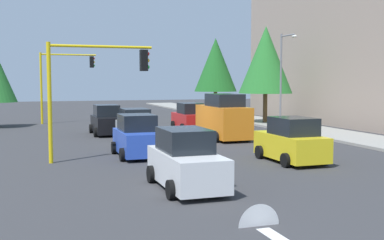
{
  "coord_description": "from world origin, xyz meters",
  "views": [
    {
      "loc": [
        27.3,
        -8.18,
        3.55
      ],
      "look_at": [
        0.12,
        0.92,
        1.2
      ],
      "focal_mm": 44.57,
      "sensor_mm": 36.0,
      "label": 1
    }
  ],
  "objects": [
    {
      "name": "tree_roadside_mid",
      "position": [
        -8.0,
        10.0,
        5.28
      ],
      "size": [
        4.39,
        4.39,
        8.04
      ],
      "color": "brown",
      "rests_on": "ground"
    },
    {
      "name": "lane_arrow_near",
      "position": [
        11.51,
        -3.0,
        0.01
      ],
      "size": [
        2.4,
        1.1,
        1.1
      ],
      "color": "silver",
      "rests_on": "ground"
    },
    {
      "name": "street_lamp_curbside",
      "position": [
        -3.61,
        9.2,
        4.35
      ],
      "size": [
        2.15,
        0.28,
        7.0
      ],
      "color": "slate",
      "rests_on": "ground"
    },
    {
      "name": "delivery_van_orange",
      "position": [
        0.36,
        2.85,
        1.28
      ],
      "size": [
        4.8,
        2.22,
        2.77
      ],
      "color": "orange",
      "rests_on": "ground"
    },
    {
      "name": "car_black",
      "position": [
        -4.4,
        -3.55,
        0.9
      ],
      "size": [
        3.99,
        2.03,
        1.98
      ],
      "color": "black",
      "rests_on": "ground"
    },
    {
      "name": "apartment_block",
      "position": [
        -6.7,
        18.5,
        7.51
      ],
      "size": [
        25.3,
        9.3,
        14.99
      ],
      "color": "gray",
      "rests_on": "ground"
    },
    {
      "name": "car_blue",
      "position": [
        5.34,
        -3.54,
        0.9
      ],
      "size": [
        3.71,
        2.09,
        1.98
      ],
      "color": "blue",
      "rests_on": "ground"
    },
    {
      "name": "ground_plane",
      "position": [
        0.0,
        0.0,
        0.0
      ],
      "size": [
        120.0,
        120.0,
        0.0
      ],
      "primitive_type": "plane",
      "color": "#353538"
    },
    {
      "name": "traffic_signal_near_right",
      "position": [
        6.0,
        -5.62,
        3.71
      ],
      "size": [
        0.36,
        4.59,
        5.21
      ],
      "color": "yellow",
      "rests_on": "ground"
    },
    {
      "name": "sidewalk_kerb",
      "position": [
        -5.0,
        10.5,
        0.07
      ],
      "size": [
        80.0,
        4.0,
        0.15
      ],
      "primitive_type": "cube",
      "color": "gray",
      "rests_on": "ground"
    },
    {
      "name": "tree_roadside_far",
      "position": [
        -18.0,
        9.5,
        5.18
      ],
      "size": [
        4.31,
        4.31,
        7.89
      ],
      "color": "brown",
      "rests_on": "ground"
    },
    {
      "name": "car_yellow",
      "position": [
        9.01,
        2.54,
        0.9
      ],
      "size": [
        3.84,
        2.04,
        1.98
      ],
      "color": "yellow",
      "rests_on": "ground"
    },
    {
      "name": "lane_arrow_mid",
      "position": [
        17.51,
        -3.0,
        0.01
      ],
      "size": [
        2.4,
        1.1,
        1.1
      ],
      "color": "silver",
      "rests_on": "ground"
    },
    {
      "name": "traffic_signal_far_right",
      "position": [
        -14.0,
        -5.73,
        4.16
      ],
      "size": [
        0.36,
        4.59,
        5.89
      ],
      "color": "yellow",
      "rests_on": "ground"
    },
    {
      "name": "car_red",
      "position": [
        -5.31,
        2.54,
        0.9
      ],
      "size": [
        3.77,
        1.96,
        1.98
      ],
      "color": "red",
      "rests_on": "ground"
    },
    {
      "name": "car_white",
      "position": [
        12.47,
        -3.43,
        0.9
      ],
      "size": [
        4.09,
        1.98,
        1.98
      ],
      "color": "white",
      "rests_on": "ground"
    },
    {
      "name": "car_silver",
      "position": [
        0.59,
        -2.66,
        0.9
      ],
      "size": [
        3.9,
        1.97,
        1.98
      ],
      "color": "#B2B5BA",
      "rests_on": "ground"
    }
  ]
}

